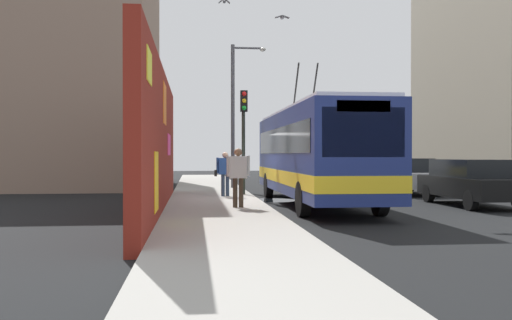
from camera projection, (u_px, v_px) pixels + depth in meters
ground_plane at (258, 202)px, 20.59m from camera, size 80.00×80.00×0.00m
sidewalk_slab at (214, 200)px, 20.41m from camera, size 48.00×3.20×0.15m
graffiti_wall at (159, 142)px, 16.64m from camera, size 14.87×0.32×4.23m
building_far_left at (70, 75)px, 31.21m from camera, size 12.95×9.18×12.40m
building_far_right at (501, 52)px, 35.48m from camera, size 13.31×6.49×16.45m
city_bus at (314, 152)px, 19.31m from camera, size 11.31×2.49×5.08m
parked_car_black at (470, 181)px, 19.03m from camera, size 4.77×1.82×1.58m
parked_car_silver at (405, 175)px, 24.85m from camera, size 4.53×1.85×1.58m
pedestrian_at_curb at (238, 172)px, 16.91m from camera, size 0.24×0.70×1.78m
pedestrian_midblock at (225, 170)px, 21.46m from camera, size 0.23×0.75×1.69m
traffic_light at (244, 124)px, 22.33m from camera, size 0.49×0.28×4.16m
street_lamp at (236, 106)px, 27.03m from camera, size 0.44×1.69×6.89m
curbside_puddle at (271, 200)px, 21.37m from camera, size 1.98×1.98×0.00m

